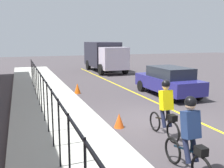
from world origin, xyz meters
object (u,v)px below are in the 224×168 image
Objects in this scene: traffic_cone_far at (119,121)px; traffic_cone_near at (77,88)px; cyclist_follow at (189,137)px; patrol_sedan at (168,81)px; cyclist_lead at (165,109)px; box_truck_background at (104,55)px.

traffic_cone_near is at bearing 1.08° from traffic_cone_far.
cyclist_follow reaches higher than patrol_sedan.
patrol_sedan is 8.71× the size of traffic_cone_far.
cyclist_lead is 6.18m from patrol_sedan.
traffic_cone_far is at bearing -16.30° from box_truck_background.
cyclist_lead reaches higher than traffic_cone_near.
traffic_cone_near is at bearing -26.74° from box_truck_background.
traffic_cone_near is (2.23, 4.53, -0.53)m from patrol_sedan.
patrol_sedan is 11.38m from box_truck_background.
traffic_cone_far is (-6.07, -0.11, -0.04)m from traffic_cone_near.
traffic_cone_far is (3.45, 0.28, -0.66)m from cyclist_follow.
traffic_cone_far is at bearing 4.37° from cyclist_follow.
cyclist_follow is 19.13m from box_truck_background.
cyclist_lead reaches higher than traffic_cone_far.
cyclist_lead is 3.61× the size of traffic_cone_far.
box_truck_background reaches higher than patrol_sedan.
traffic_cone_near is at bearing 63.90° from patrol_sedan.
cyclist_follow is 3.52m from traffic_cone_far.
patrol_sedan is at bearing -0.32° from box_truck_background.
traffic_cone_near is at bearing 2.05° from cyclist_follow.
box_truck_background reaches higher than cyclist_follow.
patrol_sedan is (5.16, -3.41, -0.09)m from cyclist_lead.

